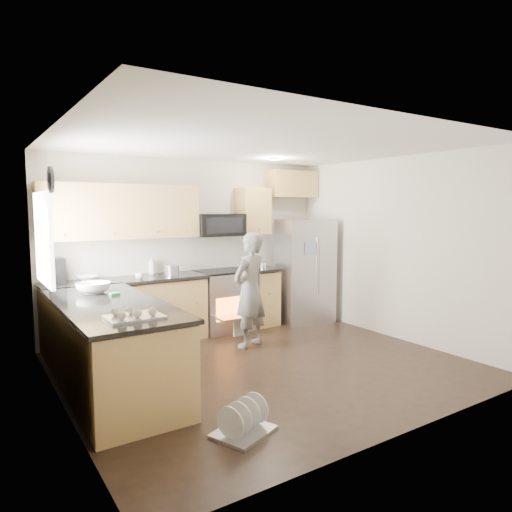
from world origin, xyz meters
TOP-DOWN VIEW (x-y plane):
  - ground at (0.00, 0.00)m, footprint 4.50×4.50m
  - room_shell at (-0.04, 0.02)m, footprint 4.54×4.04m
  - back_cabinet_run at (-0.59, 1.75)m, footprint 4.45×0.64m
  - peninsula at (-1.75, 0.25)m, footprint 0.96×2.36m
  - stove_range at (0.35, 1.69)m, footprint 0.76×0.97m
  - refrigerator at (1.77, 1.45)m, footprint 0.93×0.78m
  - person at (0.25, 0.75)m, footprint 0.66×0.54m
  - dish_rack at (-1.09, -1.27)m, footprint 0.59×0.53m

SIDE VIEW (x-z plane):
  - ground at x=0.00m, z-range 0.00..0.00m
  - dish_rack at x=-1.09m, z-range -0.07..0.23m
  - peninsula at x=-1.75m, z-range -0.05..0.99m
  - stove_range at x=0.35m, z-range -0.22..1.57m
  - person at x=0.25m, z-range 0.00..1.56m
  - refrigerator at x=1.77m, z-range 0.00..1.69m
  - back_cabinet_run at x=-0.59m, z-range -0.29..2.21m
  - room_shell at x=-0.04m, z-range 0.36..2.98m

